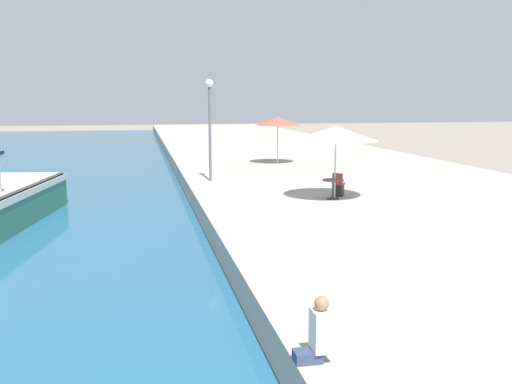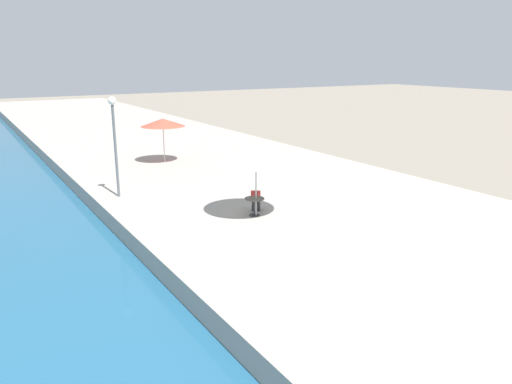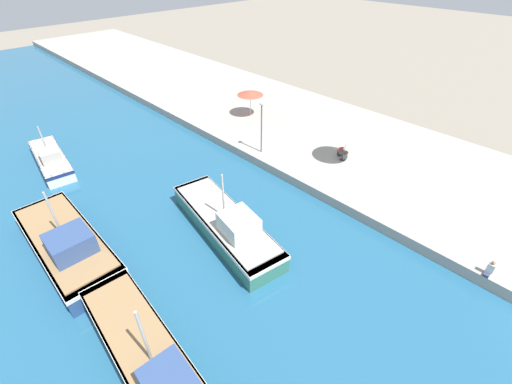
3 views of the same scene
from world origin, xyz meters
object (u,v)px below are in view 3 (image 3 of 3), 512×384
at_px(fishing_boat_near, 156,369).
at_px(fishing_boat_far, 67,244).
at_px(fishing_boat_distant, 51,159).
at_px(cafe_umbrella_pink, 347,133).
at_px(fishing_boat_mid, 226,224).
at_px(person_at_quay, 490,269).
at_px(cafe_chair_left, 340,152).
at_px(cafe_umbrella_white, 250,93).
at_px(lamppost, 262,118).
at_px(cafe_table, 343,154).

xyz_separation_m(fishing_boat_near, fishing_boat_far, (0.12, 10.32, -0.02)).
height_order(fishing_boat_distant, cafe_umbrella_pink, fishing_boat_distant).
bearing_deg(fishing_boat_mid, fishing_boat_near, -138.33).
xyz_separation_m(fishing_boat_distant, person_at_quay, (12.86, -29.93, 0.44)).
bearing_deg(cafe_chair_left, cafe_umbrella_white, 124.19).
height_order(fishing_boat_distant, cafe_umbrella_white, fishing_boat_distant).
bearing_deg(fishing_boat_near, cafe_umbrella_pink, 16.30).
distance_m(cafe_umbrella_white, lamppost, 7.91).
bearing_deg(cafe_chair_left, fishing_boat_far, -157.70).
relative_size(fishing_boat_far, cafe_table, 12.23).
distance_m(fishing_boat_mid, cafe_chair_left, 12.74).
relative_size(fishing_boat_mid, cafe_umbrella_white, 3.85).
height_order(fishing_boat_far, cafe_table, fishing_boat_far).
bearing_deg(lamppost, cafe_chair_left, -50.35).
distance_m(fishing_boat_mid, cafe_umbrella_pink, 12.58).
xyz_separation_m(fishing_boat_mid, fishing_boat_far, (-8.02, 5.29, 0.01)).
bearing_deg(cafe_chair_left, cafe_table, -90.00).
height_order(fishing_boat_mid, fishing_boat_far, fishing_boat_far).
xyz_separation_m(fishing_boat_far, cafe_umbrella_white, (21.17, 6.34, 2.27)).
distance_m(fishing_boat_near, fishing_boat_far, 10.32).
height_order(fishing_boat_near, person_at_quay, fishing_boat_near).
xyz_separation_m(fishing_boat_near, fishing_boat_distant, (2.98, 21.92, -0.21)).
relative_size(cafe_umbrella_white, lamppost, 0.59).
height_order(cafe_chair_left, person_at_quay, person_at_quay).
xyz_separation_m(fishing_boat_near, cafe_table, (20.45, 4.58, 0.34)).
distance_m(fishing_boat_mid, cafe_umbrella_white, 17.70).
distance_m(cafe_chair_left, lamppost, 7.27).
bearing_deg(cafe_umbrella_pink, fishing_boat_distant, 135.24).
distance_m(fishing_boat_distant, cafe_umbrella_white, 19.21).
relative_size(cafe_umbrella_pink, cafe_chair_left, 3.32).
bearing_deg(cafe_umbrella_white, fishing_boat_far, -163.32).
height_order(fishing_boat_mid, cafe_table, fishing_boat_mid).
xyz_separation_m(cafe_umbrella_pink, lamppost, (-3.91, 5.79, 0.64)).
bearing_deg(fishing_boat_mid, cafe_table, 7.80).
bearing_deg(person_at_quay, fishing_boat_far, 130.61).
relative_size(fishing_boat_mid, fishing_boat_distant, 1.31).
height_order(cafe_umbrella_pink, cafe_table, cafe_umbrella_pink).
distance_m(fishing_boat_near, person_at_quay, 17.75).
distance_m(fishing_boat_mid, lamppost, 10.40).
bearing_deg(fishing_boat_distant, cafe_chair_left, -36.18).
xyz_separation_m(fishing_boat_distant, cafe_umbrella_white, (18.32, -5.25, 2.46)).
bearing_deg(fishing_boat_near, fishing_boat_far, 93.14).
xyz_separation_m(cafe_chair_left, lamppost, (-4.29, 5.17, 2.77)).
relative_size(fishing_boat_near, fishing_boat_mid, 1.09).
distance_m(fishing_boat_far, cafe_chair_left, 21.39).
bearing_deg(cafe_chair_left, fishing_boat_mid, -143.17).
bearing_deg(cafe_table, person_at_quay, -110.09).
relative_size(fishing_boat_mid, cafe_umbrella_pink, 3.40).
xyz_separation_m(fishing_boat_distant, cafe_table, (17.47, -17.34, 0.56)).
xyz_separation_m(fishing_boat_near, cafe_umbrella_white, (21.29, 16.67, 2.25)).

